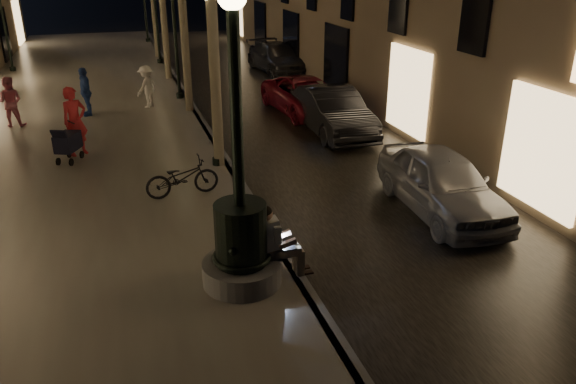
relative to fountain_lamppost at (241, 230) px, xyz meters
name	(u,v)px	position (x,y,z in m)	size (l,w,h in m)	color
ground	(192,108)	(1.00, 13.00, -1.21)	(120.00, 120.00, 0.00)	black
cobble_lane	(266,102)	(4.00, 13.00, -1.20)	(6.00, 45.00, 0.02)	black
promenade	(82,114)	(-3.00, 13.00, -1.11)	(8.00, 45.00, 0.20)	#66605A
curb_strip	(191,106)	(1.00, 13.00, -1.11)	(0.25, 45.00, 0.20)	#59595B
fountain_lamppost	(241,230)	(0.00, 0.00, 0.00)	(1.40, 1.40, 5.21)	#59595B
seated_man_laptop	(275,240)	(0.61, 0.00, -0.27)	(1.04, 0.35, 1.41)	gray
lamp_curb_a	(212,52)	(0.70, 6.00, 2.02)	(0.36, 0.36, 4.81)	black
lamp_curb_b	(174,19)	(0.70, 14.00, 2.02)	(0.36, 0.36, 4.81)	black
lamp_curb_c	(155,2)	(0.70, 22.00, 2.02)	(0.36, 0.36, 4.81)	black
lamp_left_c	(1,6)	(-6.40, 22.00, 2.02)	(0.36, 0.36, 4.81)	black
stroller	(67,142)	(-3.17, 7.45, -0.44)	(0.75, 1.10, 1.13)	black
car_front	(442,183)	(5.13, 1.90, -0.49)	(1.71, 4.24, 1.44)	#95979C
car_second	(332,111)	(5.00, 8.37, -0.47)	(1.58, 4.53, 1.49)	black
car_third	(306,96)	(5.00, 11.00, -0.56)	(2.16, 4.68, 1.30)	maroon
car_rear	(277,58)	(6.20, 18.94, -0.51)	(1.95, 4.81, 1.39)	#323338
pedestrian_red	(75,121)	(-2.94, 8.04, -0.03)	(0.71, 0.47, 1.96)	red
pedestrian_pink	(10,102)	(-5.11, 11.73, -0.19)	(0.80, 0.62, 1.65)	#D36F88
pedestrian_white	(147,87)	(-0.61, 12.92, -0.24)	(1.00, 0.57, 1.55)	white
pedestrian_blue	(85,92)	(-2.75, 12.40, -0.16)	(0.99, 0.41, 1.70)	#284794
bicycle	(182,178)	(-0.48, 4.16, -0.55)	(0.61, 1.74, 0.91)	black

